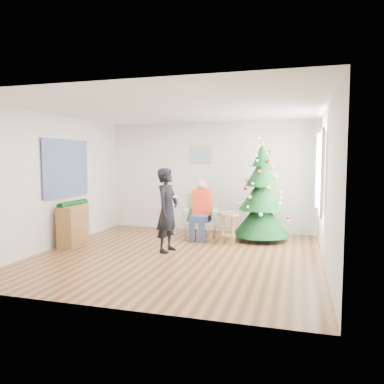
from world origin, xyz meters
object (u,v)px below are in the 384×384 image
(christmas_tree, at_px, (261,195))
(stool, at_px, (228,229))
(standing_man, at_px, (167,210))
(console, at_px, (74,225))
(armchair, at_px, (201,223))

(christmas_tree, height_order, stool, christmas_tree)
(standing_man, bearing_deg, stool, -40.55)
(standing_man, bearing_deg, console, 95.58)
(stool, xyz_separation_m, console, (-3.05, -0.80, 0.07))
(armchair, distance_m, standing_man, 1.37)
(armchair, bearing_deg, standing_man, -110.82)
(christmas_tree, distance_m, standing_man, 2.17)
(stool, height_order, standing_man, standing_man)
(stool, height_order, armchair, armchair)
(christmas_tree, height_order, console, christmas_tree)
(stool, distance_m, console, 3.15)
(standing_man, xyz_separation_m, console, (-2.06, 0.08, -0.39))
(christmas_tree, distance_m, armchair, 1.42)
(armchair, xyz_separation_m, standing_man, (-0.32, -1.26, 0.43))
(armchair, bearing_deg, stool, -36.37)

